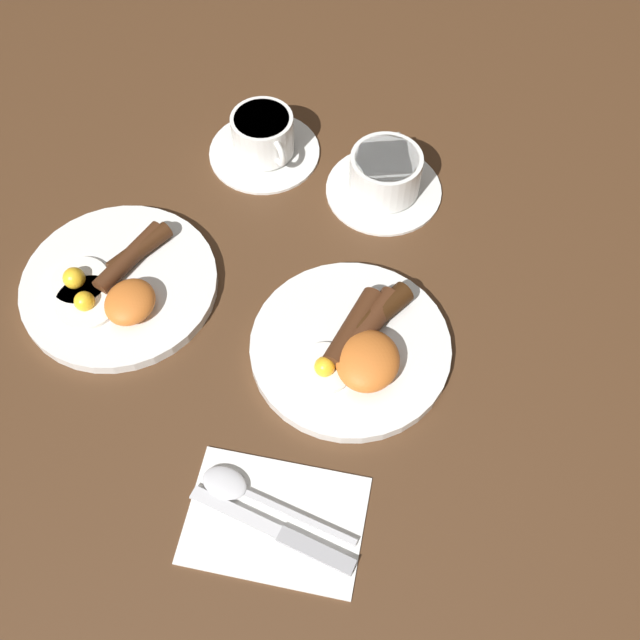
% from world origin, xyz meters
% --- Properties ---
extents(ground_plane, '(3.00, 3.00, 0.00)m').
position_xyz_m(ground_plane, '(0.00, 0.00, 0.00)').
color(ground_plane, '#4C301C').
extents(breakfast_plate_near, '(0.24, 0.24, 0.05)m').
position_xyz_m(breakfast_plate_near, '(-0.00, -0.01, 0.02)').
color(breakfast_plate_near, white).
rests_on(breakfast_plate_near, ground_plane).
extents(breakfast_plate_far, '(0.25, 0.25, 0.05)m').
position_xyz_m(breakfast_plate_far, '(-0.01, 0.31, 0.01)').
color(breakfast_plate_far, white).
rests_on(breakfast_plate_far, ground_plane).
extents(teacup_near, '(0.16, 0.16, 0.07)m').
position_xyz_m(teacup_near, '(0.26, 0.03, 0.03)').
color(teacup_near, white).
rests_on(teacup_near, ground_plane).
extents(teacup_far, '(0.16, 0.16, 0.07)m').
position_xyz_m(teacup_far, '(0.28, 0.21, 0.03)').
color(teacup_far, white).
rests_on(teacup_far, ground_plane).
extents(napkin, '(0.15, 0.20, 0.01)m').
position_xyz_m(napkin, '(-0.22, 0.02, 0.00)').
color(napkin, white).
rests_on(napkin, ground_plane).
extents(knife, '(0.04, 0.19, 0.01)m').
position_xyz_m(knife, '(-0.24, 0.01, 0.01)').
color(knife, silver).
rests_on(knife, napkin).
extents(spoon, '(0.04, 0.18, 0.01)m').
position_xyz_m(spoon, '(-0.21, 0.06, 0.01)').
color(spoon, silver).
rests_on(spoon, napkin).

